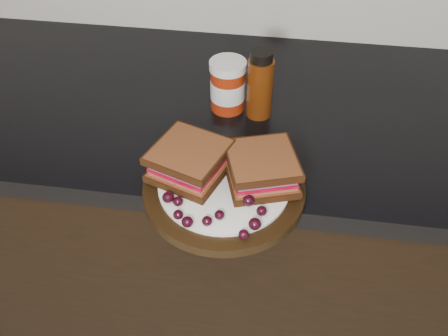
# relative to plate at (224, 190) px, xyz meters

# --- Properties ---
(base_cabinets) EXTENTS (3.96, 0.58, 0.86)m
(base_cabinets) POSITION_rel_plate_xyz_m (-0.01, 0.27, -0.48)
(base_cabinets) COLOR black
(base_cabinets) RESTS_ON ground_plane
(countertop) EXTENTS (3.98, 0.60, 0.04)m
(countertop) POSITION_rel_plate_xyz_m (-0.01, 0.27, -0.03)
(countertop) COLOR black
(countertop) RESTS_ON base_cabinets
(plate) EXTENTS (0.28, 0.28, 0.02)m
(plate) POSITION_rel_plate_xyz_m (0.00, 0.00, 0.00)
(plate) COLOR black
(plate) RESTS_ON countertop
(sandwich_left) EXTENTS (0.15, 0.15, 0.05)m
(sandwich_left) POSITION_rel_plate_xyz_m (-0.06, 0.02, 0.04)
(sandwich_left) COLOR brown
(sandwich_left) RESTS_ON plate
(sandwich_right) EXTENTS (0.14, 0.14, 0.05)m
(sandwich_right) POSITION_rel_plate_xyz_m (0.06, 0.02, 0.04)
(sandwich_right) COLOR brown
(sandwich_right) RESTS_ON plate
(grape_0) EXTENTS (0.02, 0.02, 0.02)m
(grape_0) POSITION_rel_plate_xyz_m (-0.08, -0.05, 0.02)
(grape_0) COLOR black
(grape_0) RESTS_ON plate
(grape_1) EXTENTS (0.02, 0.02, 0.02)m
(grape_1) POSITION_rel_plate_xyz_m (-0.07, -0.06, 0.02)
(grape_1) COLOR black
(grape_1) RESTS_ON plate
(grape_2) EXTENTS (0.02, 0.02, 0.02)m
(grape_2) POSITION_rel_plate_xyz_m (-0.06, -0.09, 0.02)
(grape_2) COLOR black
(grape_2) RESTS_ON plate
(grape_3) EXTENTS (0.02, 0.02, 0.02)m
(grape_3) POSITION_rel_plate_xyz_m (-0.04, -0.10, 0.02)
(grape_3) COLOR black
(grape_3) RESTS_ON plate
(grape_4) EXTENTS (0.02, 0.02, 0.02)m
(grape_4) POSITION_rel_plate_xyz_m (-0.01, -0.09, 0.02)
(grape_4) COLOR black
(grape_4) RESTS_ON plate
(grape_5) EXTENTS (0.02, 0.02, 0.02)m
(grape_5) POSITION_rel_plate_xyz_m (0.00, -0.08, 0.02)
(grape_5) COLOR black
(grape_5) RESTS_ON plate
(grape_6) EXTENTS (0.02, 0.02, 0.02)m
(grape_6) POSITION_rel_plate_xyz_m (0.05, -0.11, 0.02)
(grape_6) COLOR black
(grape_6) RESTS_ON plate
(grape_7) EXTENTS (0.02, 0.02, 0.02)m
(grape_7) POSITION_rel_plate_xyz_m (0.06, -0.09, 0.02)
(grape_7) COLOR black
(grape_7) RESTS_ON plate
(grape_8) EXTENTS (0.02, 0.02, 0.02)m
(grape_8) POSITION_rel_plate_xyz_m (0.07, -0.06, 0.02)
(grape_8) COLOR black
(grape_8) RESTS_ON plate
(grape_9) EXTENTS (0.02, 0.02, 0.02)m
(grape_9) POSITION_rel_plate_xyz_m (0.05, -0.04, 0.02)
(grape_9) COLOR black
(grape_9) RESTS_ON plate
(grape_10) EXTENTS (0.02, 0.02, 0.02)m
(grape_10) POSITION_rel_plate_xyz_m (0.09, -0.01, 0.02)
(grape_10) COLOR black
(grape_10) RESTS_ON plate
(grape_11) EXTENTS (0.02, 0.02, 0.02)m
(grape_11) POSITION_rel_plate_xyz_m (0.06, -0.00, 0.02)
(grape_11) COLOR black
(grape_11) RESTS_ON plate
(grape_12) EXTENTS (0.02, 0.02, 0.02)m
(grape_12) POSITION_rel_plate_xyz_m (0.07, 0.02, 0.02)
(grape_12) COLOR black
(grape_12) RESTS_ON plate
(grape_13) EXTENTS (0.02, 0.02, 0.02)m
(grape_13) POSITION_rel_plate_xyz_m (0.06, 0.06, 0.02)
(grape_13) COLOR black
(grape_13) RESTS_ON plate
(grape_14) EXTENTS (0.01, 0.01, 0.01)m
(grape_14) POSITION_rel_plate_xyz_m (-0.06, 0.05, 0.02)
(grape_14) COLOR black
(grape_14) RESTS_ON plate
(grape_15) EXTENTS (0.02, 0.02, 0.02)m
(grape_15) POSITION_rel_plate_xyz_m (-0.05, 0.03, 0.02)
(grape_15) COLOR black
(grape_15) RESTS_ON plate
(grape_16) EXTENTS (0.02, 0.02, 0.02)m
(grape_16) POSITION_rel_plate_xyz_m (-0.08, 0.00, 0.02)
(grape_16) COLOR black
(grape_16) RESTS_ON plate
(grape_17) EXTENTS (0.02, 0.02, 0.02)m
(grape_17) POSITION_rel_plate_xyz_m (-0.07, -0.00, 0.02)
(grape_17) COLOR black
(grape_17) RESTS_ON plate
(grape_18) EXTENTS (0.02, 0.02, 0.02)m
(grape_18) POSITION_rel_plate_xyz_m (-0.06, 0.05, 0.02)
(grape_18) COLOR black
(grape_18) RESTS_ON plate
(grape_19) EXTENTS (0.02, 0.02, 0.02)m
(grape_19) POSITION_rel_plate_xyz_m (-0.07, 0.03, 0.02)
(grape_19) COLOR black
(grape_19) RESTS_ON plate
(grape_20) EXTENTS (0.02, 0.02, 0.02)m
(grape_20) POSITION_rel_plate_xyz_m (-0.06, -0.01, 0.02)
(grape_20) COLOR black
(grape_20) RESTS_ON plate
(condiment_jar) EXTENTS (0.09, 0.09, 0.11)m
(condiment_jar) POSITION_rel_plate_xyz_m (-0.03, 0.25, 0.05)
(condiment_jar) COLOR maroon
(condiment_jar) RESTS_ON countertop
(oil_bottle) EXTENTS (0.06, 0.06, 0.14)m
(oil_bottle) POSITION_rel_plate_xyz_m (0.04, 0.24, 0.06)
(oil_bottle) COLOR #4A1E07
(oil_bottle) RESTS_ON countertop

